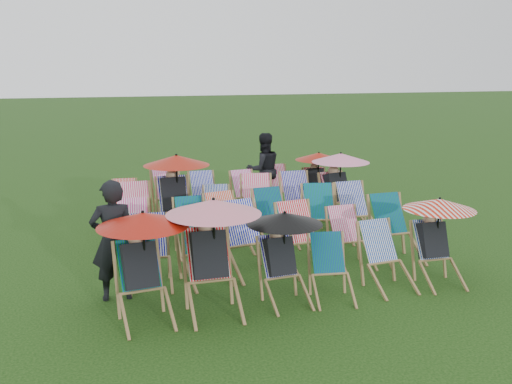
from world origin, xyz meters
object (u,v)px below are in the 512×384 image
object	(u,v)px
deckchair_29	(317,179)
person_left	(113,240)
deckchair_5	(438,239)
person_rear	(264,170)
deckchair_0	(143,265)

from	to	relation	value
deckchair_29	person_left	bearing A→B (deg)	-131.28
deckchair_5	person_rear	xyz separation A→B (m)	(-1.03, 5.07, 0.17)
deckchair_0	deckchair_29	bearing A→B (deg)	41.20
deckchair_0	person_left	bearing A→B (deg)	105.71
deckchair_0	deckchair_29	xyz separation A→B (m)	(4.17, 4.62, -0.06)
deckchair_5	person_rear	bearing A→B (deg)	103.82
person_left	deckchair_29	bearing A→B (deg)	-139.28
deckchair_0	person_rear	world-z (taller)	person_rear
deckchair_29	person_rear	distance (m)	1.20
deckchair_5	person_left	xyz separation A→B (m)	(-4.45, 0.68, 0.18)
deckchair_5	person_rear	size ratio (longest dim) A/B	0.74
deckchair_5	person_left	bearing A→B (deg)	173.63
deckchair_0	person_left	world-z (taller)	person_left
person_left	deckchair_5	bearing A→B (deg)	171.25
deckchair_0	deckchair_29	size ratio (longest dim) A/B	1.10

